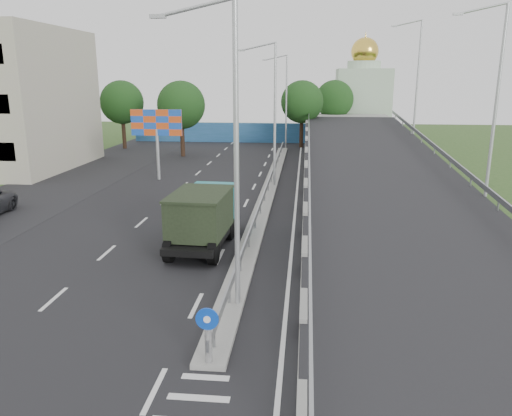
# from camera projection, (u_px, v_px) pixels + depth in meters

# --- Properties ---
(road_surface) EXTENTS (26.00, 90.00, 0.04)m
(road_surface) POSITION_uv_depth(u_px,v_px,m) (216.00, 207.00, 31.37)
(road_surface) COLOR black
(road_surface) RESTS_ON ground
(parking_strip) EXTENTS (8.00, 90.00, 0.05)m
(parking_strip) POSITION_uv_depth(u_px,v_px,m) (20.00, 202.00, 32.62)
(parking_strip) COLOR black
(parking_strip) RESTS_ON ground
(median) EXTENTS (1.00, 44.00, 0.20)m
(median) POSITION_uv_depth(u_px,v_px,m) (268.00, 192.00, 34.91)
(median) COLOR gray
(median) RESTS_ON ground
(overpass_ramp) EXTENTS (10.00, 50.00, 3.50)m
(overpass_ramp) POSITION_uv_depth(u_px,v_px,m) (379.00, 171.00, 33.77)
(overpass_ramp) COLOR gray
(overpass_ramp) RESTS_ON ground
(median_guardrail) EXTENTS (0.09, 44.00, 0.71)m
(median_guardrail) POSITION_uv_depth(u_px,v_px,m) (268.00, 183.00, 34.74)
(median_guardrail) COLOR gray
(median_guardrail) RESTS_ON median
(sign_bollard) EXTENTS (0.64, 0.23, 1.67)m
(sign_bollard) POSITION_uv_depth(u_px,v_px,m) (208.00, 335.00, 13.66)
(sign_bollard) COLOR black
(sign_bollard) RESTS_ON median
(lamp_post_near) EXTENTS (2.74, 0.18, 10.08)m
(lamp_post_near) POSITION_uv_depth(u_px,v_px,m) (230.00, 143.00, 16.12)
(lamp_post_near) COLOR #B2B5B7
(lamp_post_near) RESTS_ON median
(lamp_post_mid) EXTENTS (2.74, 0.18, 10.08)m
(lamp_post_mid) POSITION_uv_depth(u_px,v_px,m) (272.00, 108.00, 35.37)
(lamp_post_mid) COLOR #B2B5B7
(lamp_post_mid) RESTS_ON median
(lamp_post_far) EXTENTS (2.74, 0.18, 10.08)m
(lamp_post_far) POSITION_uv_depth(u_px,v_px,m) (285.00, 97.00, 54.62)
(lamp_post_far) COLOR #B2B5B7
(lamp_post_far) RESTS_ON median
(blue_wall) EXTENTS (30.00, 0.50, 2.40)m
(blue_wall) POSITION_uv_depth(u_px,v_px,m) (253.00, 133.00, 61.96)
(blue_wall) COLOR #22547E
(blue_wall) RESTS_ON ground
(church) EXTENTS (7.00, 7.00, 13.80)m
(church) POSITION_uv_depth(u_px,v_px,m) (362.00, 97.00, 67.27)
(church) COLOR #B2CCAD
(church) RESTS_ON ground
(billboard) EXTENTS (4.00, 0.24, 5.50)m
(billboard) POSITION_uv_depth(u_px,v_px,m) (157.00, 127.00, 38.59)
(billboard) COLOR #B2B5B7
(billboard) RESTS_ON ground
(tree_left_mid) EXTENTS (4.80, 4.80, 7.60)m
(tree_left_mid) POSITION_uv_depth(u_px,v_px,m) (181.00, 105.00, 49.98)
(tree_left_mid) COLOR black
(tree_left_mid) RESTS_ON ground
(tree_median_far) EXTENTS (4.80, 4.80, 7.60)m
(tree_median_far) POSITION_uv_depth(u_px,v_px,m) (302.00, 102.00, 56.53)
(tree_median_far) COLOR black
(tree_median_far) RESTS_ON ground
(tree_left_far) EXTENTS (4.80, 4.80, 7.60)m
(tree_left_far) POSITION_uv_depth(u_px,v_px,m) (122.00, 102.00, 55.56)
(tree_left_far) COLOR black
(tree_left_far) RESTS_ON ground
(tree_ramp_far) EXTENTS (4.80, 4.80, 7.60)m
(tree_ramp_far) POSITION_uv_depth(u_px,v_px,m) (334.00, 100.00, 62.88)
(tree_ramp_far) COLOR black
(tree_ramp_far) RESTS_ON ground
(dump_truck) EXTENTS (2.67, 6.44, 2.79)m
(dump_truck) POSITION_uv_depth(u_px,v_px,m) (205.00, 214.00, 23.80)
(dump_truck) COLOR black
(dump_truck) RESTS_ON ground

